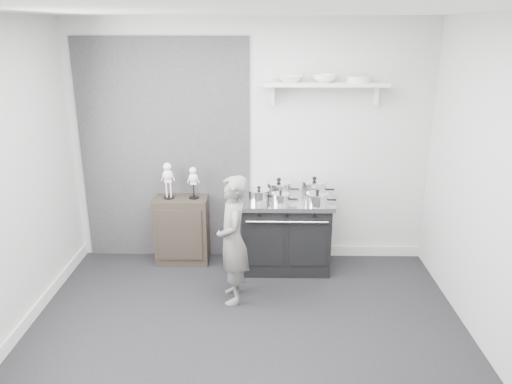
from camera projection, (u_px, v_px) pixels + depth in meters
The scene contains 16 objects.
ground at pixel (245, 345), 4.27m from camera, with size 4.00×4.00×0.00m, color black.
room_shell at pixel (233, 155), 3.90m from camera, with size 4.02×3.62×2.71m.
wall_shelf at pixel (326, 85), 5.22m from camera, with size 1.30×0.26×0.24m.
stove at pixel (285, 233), 5.54m from camera, with size 1.01×0.63×0.81m.
side_cabinet at pixel (182, 230), 5.69m from camera, with size 0.59×0.35×0.77m, color black.
child at pixel (233, 240), 4.79m from camera, with size 0.47×0.31×1.28m, color slate.
pot_front_left at pixel (259, 195), 5.32m from camera, with size 0.31×0.23×0.18m.
pot_back_left at pixel (279, 188), 5.53m from camera, with size 0.37×0.28×0.20m.
pot_back_right at pixel (314, 189), 5.46m from camera, with size 0.36×0.27×0.23m.
pot_front_right at pixel (317, 199), 5.22m from camera, with size 0.31×0.23×0.17m.
pot_front_center at pixel (281, 198), 5.26m from camera, with size 0.27×0.18×0.15m.
skeleton_full at pixel (168, 178), 5.50m from camera, with size 0.13×0.08×0.47m, color white, non-canonical shape.
skeleton_torso at pixel (193, 180), 5.50m from camera, with size 0.12×0.07×0.41m, color white, non-canonical shape.
bowl_large at pixel (290, 79), 5.20m from camera, with size 0.28×0.28×0.07m, color white.
bowl_small at pixel (324, 78), 5.19m from camera, with size 0.25×0.25×0.08m, color white.
plate_stack at pixel (358, 79), 5.19m from camera, with size 0.26×0.26×0.06m, color silver.
Camera 1 is at (0.16, -3.64, 2.59)m, focal length 35.00 mm.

